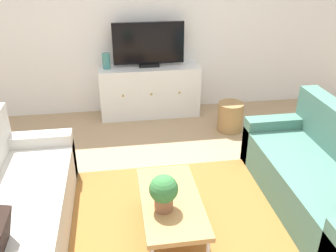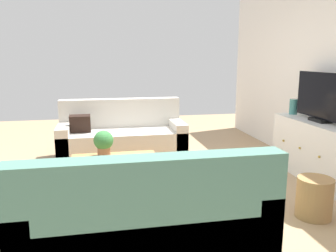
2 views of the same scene
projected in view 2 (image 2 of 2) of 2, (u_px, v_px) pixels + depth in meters
ground_plane at (139, 189)px, 4.05m from camera, size 10.00×10.00×0.00m
area_rug at (126, 190)px, 4.02m from camera, size 2.50×1.90×0.01m
couch_left_side at (122, 138)px, 5.35m from camera, size 0.81×1.89×0.88m
couch_right_side at (146, 224)px, 2.59m from camera, size 0.81×1.89×0.88m
coffee_table at (114, 160)px, 4.00m from camera, size 0.50×0.99×0.38m
potted_plant at (104, 142)px, 4.01m from camera, size 0.23×0.23×0.31m
tv_console at (316, 150)px, 4.39m from camera, size 1.42×0.47×0.73m
flat_screen_tv at (322, 97)px, 4.26m from camera, size 0.99×0.16×0.61m
glass_vase at (293, 107)px, 4.86m from camera, size 0.11×0.11×0.22m
wicker_basket at (314, 198)px, 3.31m from camera, size 0.34×0.34×0.39m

